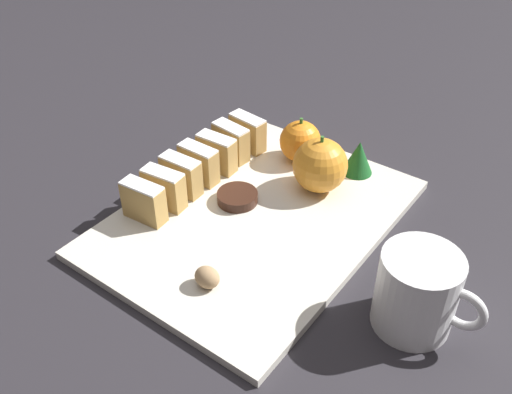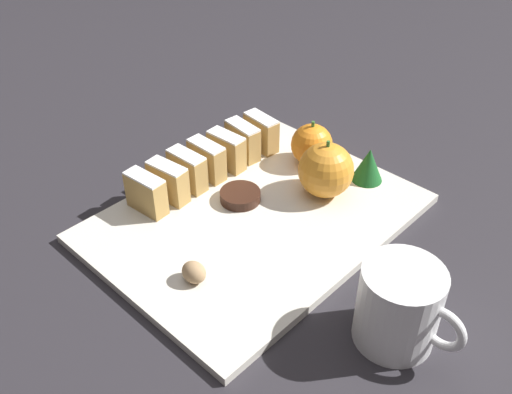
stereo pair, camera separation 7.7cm
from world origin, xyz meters
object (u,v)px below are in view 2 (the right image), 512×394
object	(u,v)px
orange_near	(312,145)
walnut	(194,272)
orange_far	(326,170)
coffee_mug	(400,307)
chocolate_cookie	(240,196)

from	to	relation	value
orange_near	walnut	bearing A→B (deg)	-78.22
orange_far	walnut	distance (m)	0.25
orange_near	coffee_mug	xyz separation A→B (m)	(0.28, -0.19, 0.00)
orange_near	coffee_mug	world-z (taller)	coffee_mug
orange_near	chocolate_cookie	bearing A→B (deg)	-94.23
orange_far	orange_near	bearing A→B (deg)	143.09
chocolate_cookie	coffee_mug	world-z (taller)	coffee_mug
orange_near	walnut	size ratio (longest dim) A/B	2.25
orange_near	orange_far	distance (m)	0.08
coffee_mug	chocolate_cookie	bearing A→B (deg)	170.38
walnut	coffee_mug	bearing A→B (deg)	25.20
walnut	coffee_mug	size ratio (longest dim) A/B	0.26
orange_near	walnut	world-z (taller)	orange_near
orange_far	walnut	xyz separation A→B (m)	(-0.00, -0.25, -0.03)
orange_near	chocolate_cookie	distance (m)	0.15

